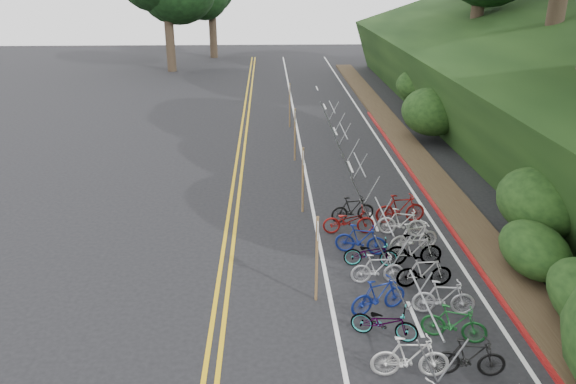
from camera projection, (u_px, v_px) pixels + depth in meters
name	position (u px, v px, depth m)	size (l,w,h in m)	color
road_markings	(305.00, 222.00, 20.12)	(7.47, 80.00, 0.01)	gold
red_curb	(430.00, 198.00, 22.04)	(0.25, 28.00, 0.10)	maroon
embankment	(541.00, 95.00, 27.88)	(14.30, 48.14, 9.11)	black
bike_racks_rest	(359.00, 171.00, 22.58)	(1.14, 23.00, 1.17)	gray
signposts_rest	(298.00, 151.00, 23.21)	(0.08, 18.40, 2.50)	brown
bike_valet	(419.00, 313.00, 13.96)	(3.17, 14.96, 1.10)	#9E9EA3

